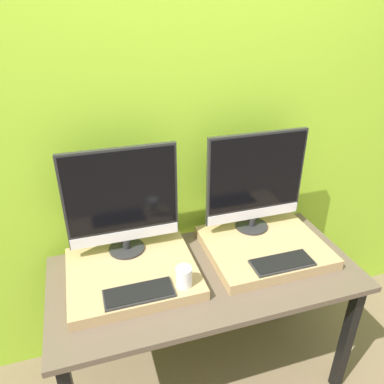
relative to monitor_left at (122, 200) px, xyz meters
The scene contains 9 objects.
wall_back 0.45m from the monitor_left, 30.14° to the left, with size 8.00×0.04×2.60m.
workbench 0.59m from the monitor_left, 32.26° to the right, with size 1.49×0.70×0.75m.
wooden_riser_left 0.35m from the monitor_left, 90.00° to the right, with size 0.60×0.51×0.05m.
monitor_left is the anchor object (origin of this frame).
keyboard_left 0.44m from the monitor_left, 90.00° to the right, with size 0.30×0.13×0.01m.
mug 0.46m from the monitor_left, 59.08° to the right, with size 0.07×0.07×0.09m.
wooden_riser_right 0.78m from the monitor_left, 12.62° to the right, with size 0.60×0.51×0.05m.
monitor_right 0.69m from the monitor_left, ahead, with size 0.54×0.18×0.55m.
keyboard_right 0.82m from the monitor_left, 25.99° to the right, with size 0.30×0.13×0.01m.
Camera 1 is at (-0.49, -1.00, 1.95)m, focal length 35.00 mm.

